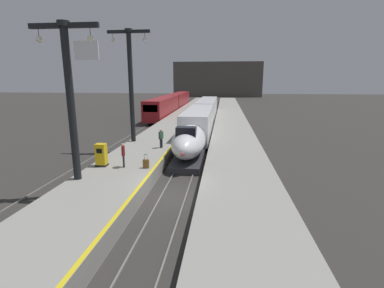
% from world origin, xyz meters
% --- Properties ---
extents(ground_plane, '(260.00, 260.00, 0.00)m').
position_xyz_m(ground_plane, '(0.00, 0.00, 0.00)').
color(ground_plane, '#33302D').
extents(platform_left, '(4.80, 110.00, 1.05)m').
position_xyz_m(platform_left, '(-4.05, 24.75, 0.53)').
color(platform_left, gray).
rests_on(platform_left, ground).
extents(platform_right, '(4.80, 110.00, 1.05)m').
position_xyz_m(platform_right, '(4.05, 24.75, 0.53)').
color(platform_right, gray).
rests_on(platform_right, ground).
extents(platform_left_safety_stripe, '(0.20, 107.80, 0.01)m').
position_xyz_m(platform_left_safety_stripe, '(-1.77, 24.75, 1.05)').
color(platform_left_safety_stripe, yellow).
rests_on(platform_left_safety_stripe, platform_left).
extents(rail_main_left, '(0.08, 110.00, 0.12)m').
position_xyz_m(rail_main_left, '(-0.75, 27.50, 0.06)').
color(rail_main_left, slate).
rests_on(rail_main_left, ground).
extents(rail_main_right, '(0.08, 110.00, 0.12)m').
position_xyz_m(rail_main_right, '(0.75, 27.50, 0.06)').
color(rail_main_right, slate).
rests_on(rail_main_right, ground).
extents(rail_secondary_left, '(0.08, 110.00, 0.12)m').
position_xyz_m(rail_secondary_left, '(-8.85, 27.50, 0.06)').
color(rail_secondary_left, slate).
rests_on(rail_secondary_left, ground).
extents(rail_secondary_right, '(0.08, 110.00, 0.12)m').
position_xyz_m(rail_secondary_right, '(-7.35, 27.50, 0.06)').
color(rail_secondary_right, slate).
rests_on(rail_secondary_right, ground).
extents(highspeed_train_main, '(2.92, 39.11, 3.60)m').
position_xyz_m(highspeed_train_main, '(0.00, 22.92, 1.92)').
color(highspeed_train_main, silver).
rests_on(highspeed_train_main, ground).
extents(regional_train_adjacent, '(2.85, 36.60, 3.80)m').
position_xyz_m(regional_train_adjacent, '(-8.10, 43.87, 2.13)').
color(regional_train_adjacent, maroon).
rests_on(regional_train_adjacent, ground).
extents(station_column_near, '(4.00, 0.68, 9.08)m').
position_xyz_m(station_column_near, '(-5.84, -0.19, 6.62)').
color(station_column_near, black).
rests_on(station_column_near, platform_left).
extents(station_column_mid, '(4.00, 0.68, 10.47)m').
position_xyz_m(station_column_mid, '(-5.90, 10.73, 7.25)').
color(station_column_mid, black).
rests_on(station_column_mid, platform_left).
extents(passenger_near_edge, '(0.33, 0.54, 1.69)m').
position_xyz_m(passenger_near_edge, '(-3.91, 2.43, 2.04)').
color(passenger_near_edge, '#23232D').
rests_on(passenger_near_edge, platform_left).
extents(passenger_mid_platform, '(0.39, 0.49, 1.69)m').
position_xyz_m(passenger_mid_platform, '(-2.56, 8.28, 2.04)').
color(passenger_mid_platform, '#23232D').
rests_on(passenger_mid_platform, platform_left).
extents(rolling_suitcase, '(0.40, 0.22, 0.98)m').
position_xyz_m(rolling_suitcase, '(-2.32, 2.40, 1.35)').
color(rolling_suitcase, brown).
rests_on(rolling_suitcase, platform_left).
extents(ticket_machine_yellow, '(0.76, 0.62, 1.60)m').
position_xyz_m(ticket_machine_yellow, '(-5.55, 2.51, 1.79)').
color(ticket_machine_yellow, yellow).
rests_on(ticket_machine_yellow, platform_left).
extents(terminus_back_wall, '(36.00, 2.00, 14.00)m').
position_xyz_m(terminus_back_wall, '(0.00, 102.00, 7.00)').
color(terminus_back_wall, '#4C4742').
rests_on(terminus_back_wall, ground).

